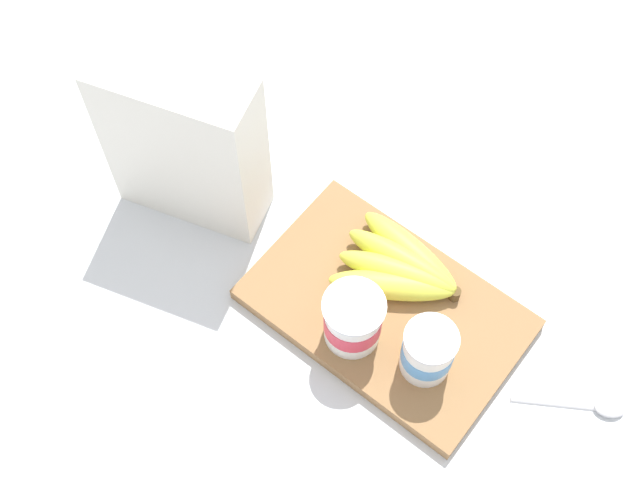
% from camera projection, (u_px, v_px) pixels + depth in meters
% --- Properties ---
extents(ground_plane, '(2.40, 2.40, 0.00)m').
position_uv_depth(ground_plane, '(385.00, 312.00, 1.06)').
color(ground_plane, silver).
extents(cutting_board, '(0.33, 0.21, 0.02)m').
position_uv_depth(cutting_board, '(386.00, 309.00, 1.06)').
color(cutting_board, olive).
rests_on(cutting_board, ground_plane).
extents(cereal_box, '(0.21, 0.13, 0.25)m').
position_uv_depth(cereal_box, '(185.00, 144.00, 1.04)').
color(cereal_box, white).
rests_on(cereal_box, ground_plane).
extents(yogurt_cup_front, '(0.06, 0.06, 0.08)m').
position_uv_depth(yogurt_cup_front, '(428.00, 352.00, 0.97)').
color(yogurt_cup_front, white).
rests_on(yogurt_cup_front, cutting_board).
extents(yogurt_cup_back, '(0.07, 0.07, 0.08)m').
position_uv_depth(yogurt_cup_back, '(353.00, 320.00, 0.99)').
color(yogurt_cup_back, white).
rests_on(yogurt_cup_back, cutting_board).
extents(banana_bunch, '(0.17, 0.14, 0.04)m').
position_uv_depth(banana_bunch, '(400.00, 268.00, 1.05)').
color(banana_bunch, '#D9DB42').
rests_on(banana_bunch, cutting_board).
extents(spoon, '(0.12, 0.08, 0.01)m').
position_uv_depth(spoon, '(586.00, 406.00, 1.00)').
color(spoon, silver).
rests_on(spoon, ground_plane).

